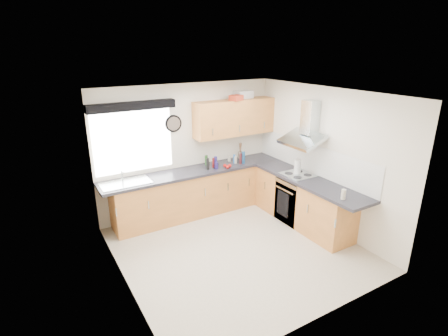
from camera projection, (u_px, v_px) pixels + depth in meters
ground_plane at (237, 249)px, 5.71m from camera, size 3.60×3.60×0.00m
ceiling at (240, 94)px, 4.89m from camera, size 3.60×3.60×0.02m
wall_back at (188, 149)px, 6.76m from camera, size 3.60×0.02×2.50m
wall_front at (327, 227)px, 3.83m from camera, size 3.60×0.02×2.50m
wall_left at (119, 203)px, 4.43m from camera, size 0.02×3.60×2.50m
wall_right at (324, 159)px, 6.16m from camera, size 0.02×3.60×2.50m
window at (133, 141)px, 6.15m from camera, size 1.40×0.02×1.10m
window_blind at (132, 106)px, 5.87m from camera, size 1.50×0.18×0.14m
splashback at (311, 158)px, 6.43m from camera, size 0.01×3.00×0.54m
base_cab_back at (191, 194)px, 6.75m from camera, size 3.00×0.58×0.86m
base_cab_corner at (259, 179)px, 7.51m from camera, size 0.60×0.60×0.86m
base_cab_right at (302, 202)px, 6.42m from camera, size 0.58×2.10×0.86m
worktop_back at (195, 171)px, 6.64m from camera, size 3.60×0.62×0.05m
worktop_right at (310, 181)px, 6.14m from camera, size 0.62×2.42×0.05m
sink at (125, 181)px, 5.98m from camera, size 0.84×0.46×0.10m
oven at (296, 199)px, 6.53m from camera, size 0.56×0.58×0.85m
hob_plate at (298, 175)px, 6.37m from camera, size 0.52×0.52×0.01m
extractor_hood at (306, 128)px, 6.14m from camera, size 0.52×0.78×0.66m
upper_cabinets at (235, 118)px, 6.89m from camera, size 1.70×0.35×0.70m
washing_machine at (184, 197)px, 6.70m from camera, size 0.60×0.58×0.79m
wall_clock at (174, 124)px, 6.41m from camera, size 0.32×0.04×0.32m
casserole at (243, 94)px, 6.95m from camera, size 0.39×0.30×0.15m
storage_box at (236, 98)px, 6.66m from camera, size 0.28×0.25×0.10m
utensil_pot at (240, 155)px, 7.32m from camera, size 0.10×0.10×0.13m
kitchen_roll at (297, 167)px, 6.39m from camera, size 0.14×0.14×0.27m
tomato_cluster at (227, 166)px, 6.74m from camera, size 0.16×0.16×0.07m
jar_0 at (208, 164)px, 6.60m from camera, size 0.06×0.06×0.23m
jar_1 at (241, 159)px, 6.93m from camera, size 0.06×0.06×0.21m
jar_2 at (235, 160)px, 6.99m from camera, size 0.07×0.07×0.15m
jar_3 at (216, 166)px, 6.68m from camera, size 0.07×0.07×0.13m
jar_4 at (229, 159)px, 7.12m from camera, size 0.06×0.06×0.10m
jar_5 at (213, 163)px, 6.75m from camera, size 0.04×0.04×0.19m
jar_6 at (206, 160)px, 6.88m from camera, size 0.06×0.06×0.19m
jar_7 at (216, 162)px, 6.77m from camera, size 0.06×0.06×0.21m
jar_8 at (243, 157)px, 6.97m from camera, size 0.07×0.07×0.25m
jar_9 at (234, 159)px, 6.98m from camera, size 0.05×0.05×0.18m
bottle_0 at (343, 194)px, 5.33m from camera, size 0.07×0.07×0.16m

